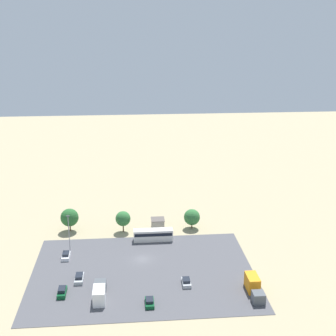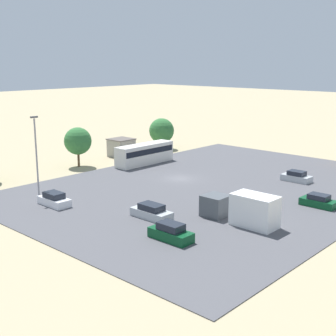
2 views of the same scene
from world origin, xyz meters
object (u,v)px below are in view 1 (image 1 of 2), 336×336
shed_building (158,224)px  parked_car_1 (79,278)px  parked_car_0 (62,292)px  parked_car_3 (186,282)px  parked_truck_1 (254,287)px  parked_car_4 (150,302)px  parked_car_2 (66,256)px  parked_truck_0 (100,293)px  bus (153,235)px

shed_building → parked_car_1: shed_building is taller
parked_car_0 → parked_car_3: bearing=-176.3°
shed_building → parked_truck_1: 40.78m
parked_car_4 → parked_car_3: bearing=-140.2°
parked_car_4 → parked_car_1: bearing=-35.3°
shed_building → parked_car_2: size_ratio=0.91×
parked_truck_0 → parked_truck_1: 34.08m
parked_car_0 → parked_car_4: size_ratio=1.08×
parked_car_1 → parked_car_4: parked_car_1 is taller
parked_car_0 → parked_truck_1: parked_truck_1 is taller
shed_building → parked_truck_1: parked_truck_1 is taller
parked_truck_1 → parked_car_4: bearing=6.0°
shed_building → parked_car_1: 33.94m
parked_car_1 → parked_truck_0: parked_truck_0 is taller
bus → parked_car_4: (2.54, 30.94, -1.15)m
parked_car_4 → shed_building: bearing=-96.4°
parked_car_0 → parked_car_4: parked_car_0 is taller
parked_car_3 → parked_car_4: parked_car_3 is taller
parked_car_3 → parked_truck_0: parked_truck_0 is taller
parked_car_2 → parked_truck_0: bearing=-63.9°
parked_car_0 → parked_car_4: bearing=163.8°
parked_car_0 → parked_car_4: 19.93m
bus → parked_truck_0: size_ratio=1.28×
shed_building → parked_car_3: (-4.52, 31.18, -0.89)m
shed_building → parked_car_3: 31.52m
parked_car_1 → parked_car_4: bearing=144.7°
parked_car_3 → parked_truck_0: (19.55, 4.17, 0.88)m
shed_building → parked_car_4: size_ratio=0.97×
shed_building → parked_car_0: size_ratio=0.89×
parked_truck_0 → parked_car_0: bearing=164.1°
parked_car_2 → parked_car_4: parked_car_2 is taller
shed_building → parked_car_4: (4.31, 38.54, -0.91)m
bus → parked_truck_0: bearing=-25.6°
parked_car_0 → parked_truck_1: bearing=175.8°
parked_car_0 → parked_car_2: 17.18m
parked_car_0 → shed_building: bearing=-125.4°
parked_car_1 → parked_car_4: size_ratio=1.17×
parked_car_1 → parked_truck_0: size_ratio=0.56×
parked_car_2 → parked_car_3: 32.93m
shed_building → parked_car_1: (20.20, 27.26, -0.86)m
bus → parked_truck_0: (13.27, 27.76, -0.25)m
bus → parked_car_3: bus is taller
parked_car_4 → parked_truck_1: bearing=-174.0°
parked_car_2 → parked_truck_1: 48.13m
parked_car_1 → parked_car_3: (-24.72, 3.91, -0.03)m
parked_car_0 → bus: bearing=-130.5°
parked_truck_1 → shed_building: bearing=-62.2°
parked_car_2 → parked_car_4: 30.46m
shed_building → parked_car_0: shed_building is taller
parked_car_1 → parked_car_3: parked_car_1 is taller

